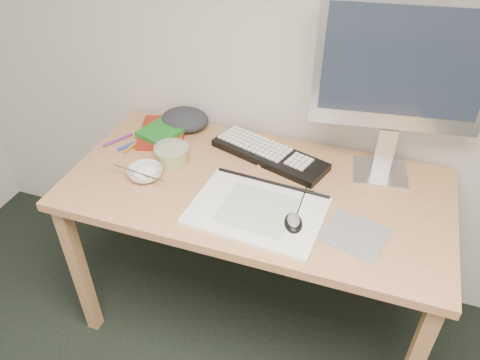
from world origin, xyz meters
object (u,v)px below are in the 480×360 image
object	(u,v)px
desk	(256,202)
rice_bowl	(145,173)
keyboard	(269,155)
monitor	(403,70)
sketchpad	(257,211)

from	to	relation	value
desk	rice_bowl	distance (m)	0.43
keyboard	monitor	xyz separation A→B (m)	(0.43, 0.04, 0.41)
desk	rice_bowl	world-z (taller)	rice_bowl
rice_bowl	sketchpad	bearing A→B (deg)	-6.17
sketchpad	rice_bowl	distance (m)	0.46
keyboard	monitor	bearing A→B (deg)	23.48
sketchpad	keyboard	distance (m)	0.33
sketchpad	rice_bowl	size ratio (longest dim) A/B	3.45
desk	monitor	world-z (taller)	monitor
monitor	rice_bowl	world-z (taller)	monitor
keyboard	rice_bowl	world-z (taller)	rice_bowl
desk	rice_bowl	bearing A→B (deg)	-167.50
sketchpad	monitor	distance (m)	0.67
keyboard	monitor	world-z (taller)	monitor
rice_bowl	keyboard	bearing A→B (deg)	34.67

